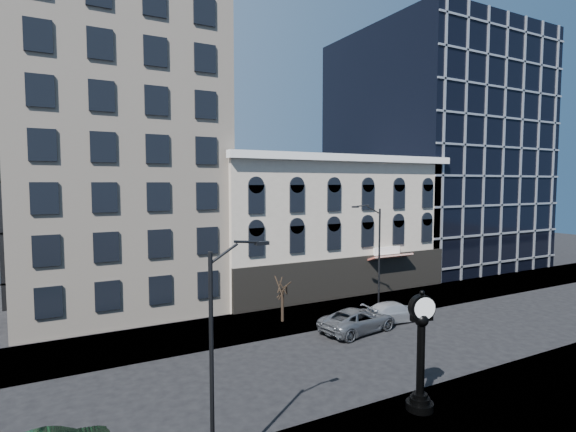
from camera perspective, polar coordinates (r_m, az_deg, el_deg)
ground at (r=25.36m, az=0.38°, el=-19.11°), size 160.00×160.00×0.00m
sidewalk_far at (r=32.12m, az=-6.76°, el=-13.93°), size 160.00×6.00×0.12m
cream_tower at (r=40.67m, az=-21.50°, el=17.10°), size 15.90×15.40×42.50m
victorian_row at (r=43.29m, az=4.09°, el=-1.18°), size 22.60×11.19×12.50m
glass_office at (r=59.95m, az=17.88°, el=7.78°), size 20.00×20.15×28.00m
street_clock at (r=21.25m, az=16.50°, el=-16.67°), size 1.21×1.21×5.32m
street_lamp_near at (r=15.14m, az=-7.67°, el=-10.15°), size 2.12×0.41×8.17m
street_lamp_far at (r=34.54m, az=10.57°, el=-1.75°), size 2.07×1.06×8.46m
bare_tree_far at (r=32.43m, az=-0.70°, el=-8.57°), size 2.13×2.13×3.66m
car_far_a at (r=31.49m, az=8.86°, el=-12.93°), size 6.05×3.51×1.58m
car_far_b at (r=34.20m, az=13.45°, el=-11.74°), size 5.04×2.29×1.43m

